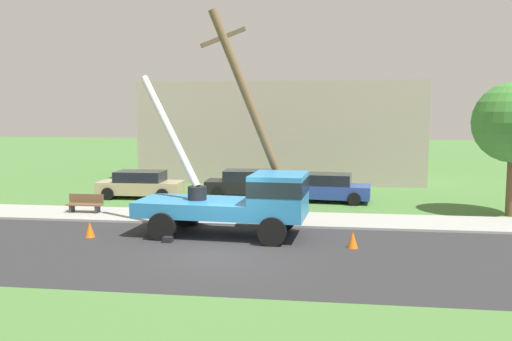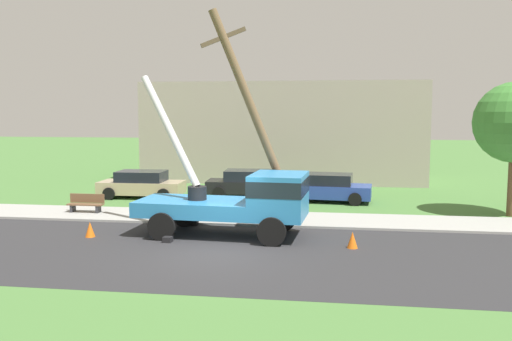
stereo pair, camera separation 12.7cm
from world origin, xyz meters
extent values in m
plane|color=#477538|center=(0.00, 12.00, 0.00)|extent=(120.00, 120.00, 0.00)
cube|color=#2B2B2D|center=(0.00, 0.00, 0.00)|extent=(80.00, 8.22, 0.01)
cube|color=#9E9E99|center=(0.00, 5.59, 0.05)|extent=(80.00, 2.97, 0.10)
cube|color=#2D84C6|center=(-1.37, 2.57, 1.02)|extent=(4.45, 2.68, 0.55)
cube|color=#2D84C6|center=(1.72, 2.37, 1.55)|extent=(2.05, 2.52, 1.60)
cube|color=#19232D|center=(1.72, 2.37, 1.90)|extent=(2.07, 2.54, 0.56)
cylinder|color=black|center=(-1.35, 2.57, 1.55)|extent=(0.70, 0.70, 0.50)
cylinder|color=silver|center=(-2.58, 3.30, 3.85)|extent=(2.80, 1.82, 4.26)
cube|color=black|center=(-2.06, 1.16, 0.10)|extent=(0.32, 0.32, 0.20)
cube|color=black|center=(-1.87, 4.06, 0.10)|extent=(0.32, 0.32, 0.20)
cylinder|color=black|center=(1.60, 1.17, 0.50)|extent=(1.00, 0.30, 1.00)
cylinder|color=black|center=(1.76, 3.57, 0.50)|extent=(1.00, 0.30, 1.00)
cylinder|color=black|center=(-2.36, 1.43, 0.50)|extent=(1.00, 0.30, 1.00)
cylinder|color=black|center=(-2.20, 3.83, 0.50)|extent=(1.00, 0.30, 1.00)
cylinder|color=brown|center=(0.71, 3.93, 4.16)|extent=(3.60, 1.60, 8.44)
cube|color=brown|center=(-0.51, 3.48, 7.32)|extent=(1.67, 0.75, 0.83)
cone|color=orange|center=(4.32, 1.26, 0.28)|extent=(0.36, 0.36, 0.56)
cone|color=orange|center=(-5.12, 1.53, 0.28)|extent=(0.36, 0.36, 0.56)
cube|color=tan|center=(-6.42, 10.48, 0.55)|extent=(4.43, 1.88, 0.65)
cube|color=black|center=(-6.42, 10.48, 1.15)|extent=(2.50, 1.70, 0.55)
cylinder|color=black|center=(-4.95, 9.61, 0.32)|extent=(0.64, 0.22, 0.64)
cylinder|color=black|center=(-4.99, 11.41, 0.32)|extent=(0.64, 0.22, 0.64)
cylinder|color=black|center=(-7.86, 9.55, 0.32)|extent=(0.64, 0.22, 0.64)
cylinder|color=black|center=(-7.89, 11.35, 0.32)|extent=(0.64, 0.22, 0.64)
cube|color=black|center=(-0.89, 11.67, 0.55)|extent=(4.49, 2.04, 0.65)
cube|color=black|center=(-0.89, 11.67, 1.15)|extent=(2.55, 1.79, 0.55)
cylinder|color=black|center=(0.61, 10.85, 0.32)|extent=(0.64, 0.22, 0.64)
cylinder|color=black|center=(0.51, 12.65, 0.32)|extent=(0.64, 0.22, 0.64)
cylinder|color=black|center=(-2.29, 10.69, 0.32)|extent=(0.64, 0.22, 0.64)
cylinder|color=black|center=(-2.39, 12.49, 0.32)|extent=(0.64, 0.22, 0.64)
cube|color=#263F99|center=(3.32, 10.60, 0.55)|extent=(4.54, 2.19, 0.65)
cube|color=black|center=(3.32, 10.60, 1.15)|extent=(2.60, 1.87, 0.55)
cylinder|color=black|center=(4.68, 9.57, 0.32)|extent=(0.64, 0.22, 0.64)
cylinder|color=black|center=(4.85, 11.36, 0.32)|extent=(0.64, 0.22, 0.64)
cylinder|color=black|center=(1.79, 9.83, 0.32)|extent=(0.64, 0.22, 0.64)
cylinder|color=black|center=(1.95, 11.63, 0.32)|extent=(0.64, 0.22, 0.64)
cube|color=brown|center=(-7.24, 5.59, 0.45)|extent=(1.60, 0.44, 0.06)
cube|color=brown|center=(-7.24, 5.79, 0.70)|extent=(1.60, 0.06, 0.40)
cube|color=#333338|center=(-7.84, 5.59, 0.23)|extent=(0.10, 0.40, 0.45)
cube|color=#333338|center=(-6.64, 5.59, 0.23)|extent=(0.10, 0.40, 0.45)
cube|color=#A5998C|center=(0.27, 19.37, 3.20)|extent=(18.00, 6.00, 6.40)
camera|label=1|loc=(3.58, -16.89, 4.60)|focal=38.17mm
camera|label=2|loc=(3.71, -16.87, 4.60)|focal=38.17mm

